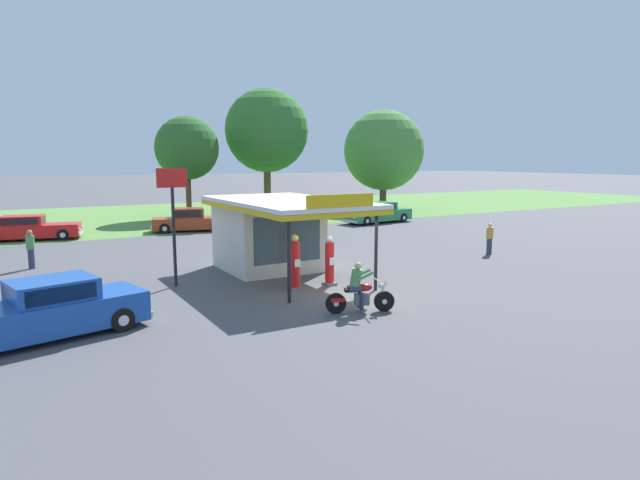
{
  "coord_description": "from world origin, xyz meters",
  "views": [
    {
      "loc": [
        -9.95,
        -15.57,
        4.69
      ],
      "look_at": [
        0.96,
        3.37,
        1.4
      ],
      "focal_mm": 30.27,
      "sensor_mm": 36.0,
      "label": 1
    }
  ],
  "objects_px": {
    "parked_car_back_row_left": "(30,229)",
    "gas_pump_nearside": "(295,265)",
    "gas_pump_offside": "(330,263)",
    "roadside_pole_sign": "(173,206)",
    "motorcycle_with_rider": "(359,292)",
    "parked_car_back_row_centre_left": "(190,221)",
    "featured_classic_sedan": "(45,312)",
    "bystander_leaning_by_kiosk": "(31,248)",
    "parked_car_back_row_far_right": "(378,213)",
    "bystander_strolling_foreground": "(490,238)",
    "parked_car_back_row_centre_right": "(293,212)"
  },
  "relations": [
    {
      "from": "featured_classic_sedan",
      "to": "bystander_leaning_by_kiosk",
      "type": "height_order",
      "value": "bystander_leaning_by_kiosk"
    },
    {
      "from": "gas_pump_offside",
      "to": "parked_car_back_row_centre_left",
      "type": "relative_size",
      "value": 0.36
    },
    {
      "from": "parked_car_back_row_centre_right",
      "to": "parked_car_back_row_left",
      "type": "bearing_deg",
      "value": -176.83
    },
    {
      "from": "gas_pump_offside",
      "to": "featured_classic_sedan",
      "type": "distance_m",
      "value": 9.73
    },
    {
      "from": "parked_car_back_row_left",
      "to": "featured_classic_sedan",
      "type": "bearing_deg",
      "value": -90.86
    },
    {
      "from": "motorcycle_with_rider",
      "to": "parked_car_back_row_left",
      "type": "bearing_deg",
      "value": 110.37
    },
    {
      "from": "parked_car_back_row_centre_left",
      "to": "parked_car_back_row_centre_right",
      "type": "xyz_separation_m",
      "value": [
        8.5,
        1.83,
        0.02
      ]
    },
    {
      "from": "featured_classic_sedan",
      "to": "parked_car_back_row_centre_right",
      "type": "distance_m",
      "value": 27.65
    },
    {
      "from": "roadside_pole_sign",
      "to": "bystander_strolling_foreground",
      "type": "bearing_deg",
      "value": -3.62
    },
    {
      "from": "gas_pump_nearside",
      "to": "parked_car_back_row_far_right",
      "type": "distance_m",
      "value": 21.43
    },
    {
      "from": "parked_car_back_row_left",
      "to": "parked_car_back_row_centre_left",
      "type": "relative_size",
      "value": 1.08
    },
    {
      "from": "parked_car_back_row_centre_right",
      "to": "bystander_strolling_foreground",
      "type": "distance_m",
      "value": 17.84
    },
    {
      "from": "featured_classic_sedan",
      "to": "parked_car_back_row_centre_right",
      "type": "xyz_separation_m",
      "value": [
        18.02,
        20.98,
        -0.0
      ]
    },
    {
      "from": "gas_pump_offside",
      "to": "bystander_leaning_by_kiosk",
      "type": "xyz_separation_m",
      "value": [
        -9.58,
        9.03,
        0.04
      ]
    },
    {
      "from": "gas_pump_nearside",
      "to": "featured_classic_sedan",
      "type": "xyz_separation_m",
      "value": [
        -8.17,
        -1.48,
        -0.21
      ]
    },
    {
      "from": "motorcycle_with_rider",
      "to": "parked_car_back_row_left",
      "type": "height_order",
      "value": "motorcycle_with_rider"
    },
    {
      "from": "parked_car_back_row_far_right",
      "to": "featured_classic_sedan",
      "type": "bearing_deg",
      "value": -143.75
    },
    {
      "from": "parked_car_back_row_far_right",
      "to": "parked_car_back_row_left",
      "type": "bearing_deg",
      "value": 172.24
    },
    {
      "from": "bystander_strolling_foreground",
      "to": "roadside_pole_sign",
      "type": "height_order",
      "value": "roadside_pole_sign"
    },
    {
      "from": "parked_car_back_row_centre_right",
      "to": "featured_classic_sedan",
      "type": "bearing_deg",
      "value": -130.66
    },
    {
      "from": "featured_classic_sedan",
      "to": "parked_car_back_row_far_right",
      "type": "height_order",
      "value": "featured_classic_sedan"
    },
    {
      "from": "gas_pump_nearside",
      "to": "gas_pump_offside",
      "type": "bearing_deg",
      "value": -0.0
    },
    {
      "from": "bystander_leaning_by_kiosk",
      "to": "roadside_pole_sign",
      "type": "relative_size",
      "value": 0.39
    },
    {
      "from": "bystander_leaning_by_kiosk",
      "to": "parked_car_back_row_far_right",
      "type": "bearing_deg",
      "value": 15.5
    },
    {
      "from": "parked_car_back_row_centre_right",
      "to": "bystander_leaning_by_kiosk",
      "type": "xyz_separation_m",
      "value": [
        -17.98,
        -10.46,
        0.19
      ]
    },
    {
      "from": "parked_car_back_row_left",
      "to": "gas_pump_offside",
      "type": "bearing_deg",
      "value": -63.3
    },
    {
      "from": "parked_car_back_row_far_right",
      "to": "roadside_pole_sign",
      "type": "height_order",
      "value": "roadside_pole_sign"
    },
    {
      "from": "gas_pump_nearside",
      "to": "motorcycle_with_rider",
      "type": "bearing_deg",
      "value": -84.58
    },
    {
      "from": "gas_pump_offside",
      "to": "roadside_pole_sign",
      "type": "relative_size",
      "value": 0.43
    },
    {
      "from": "gas_pump_offside",
      "to": "bystander_leaning_by_kiosk",
      "type": "bearing_deg",
      "value": 136.68
    },
    {
      "from": "bystander_leaning_by_kiosk",
      "to": "parked_car_back_row_left",
      "type": "bearing_deg",
      "value": 88.4
    },
    {
      "from": "gas_pump_nearside",
      "to": "parked_car_back_row_centre_left",
      "type": "height_order",
      "value": "gas_pump_nearside"
    },
    {
      "from": "parked_car_back_row_far_right",
      "to": "parked_car_back_row_left",
      "type": "relative_size",
      "value": 1.01
    },
    {
      "from": "parked_car_back_row_left",
      "to": "gas_pump_nearside",
      "type": "bearing_deg",
      "value": -66.98
    },
    {
      "from": "motorcycle_with_rider",
      "to": "featured_classic_sedan",
      "type": "height_order",
      "value": "motorcycle_with_rider"
    },
    {
      "from": "parked_car_back_row_far_right",
      "to": "roadside_pole_sign",
      "type": "bearing_deg",
      "value": -145.53
    },
    {
      "from": "parked_car_back_row_left",
      "to": "bystander_leaning_by_kiosk",
      "type": "height_order",
      "value": "bystander_leaning_by_kiosk"
    },
    {
      "from": "bystander_strolling_foreground",
      "to": "parked_car_back_row_far_right",
      "type": "bearing_deg",
      "value": 77.14
    },
    {
      "from": "featured_classic_sedan",
      "to": "roadside_pole_sign",
      "type": "bearing_deg",
      "value": 42.69
    },
    {
      "from": "parked_car_back_row_centre_right",
      "to": "bystander_strolling_foreground",
      "type": "xyz_separation_m",
      "value": [
        1.91,
        -17.74,
        0.1
      ]
    },
    {
      "from": "gas_pump_offside",
      "to": "motorcycle_with_rider",
      "type": "xyz_separation_m",
      "value": [
        -1.1,
        -3.6,
        -0.21
      ]
    },
    {
      "from": "gas_pump_offside",
      "to": "parked_car_back_row_far_right",
      "type": "height_order",
      "value": "gas_pump_offside"
    },
    {
      "from": "bystander_strolling_foreground",
      "to": "bystander_leaning_by_kiosk",
      "type": "height_order",
      "value": "bystander_leaning_by_kiosk"
    },
    {
      "from": "gas_pump_offside",
      "to": "roadside_pole_sign",
      "type": "xyz_separation_m",
      "value": [
        -5.05,
        2.73,
        2.15
      ]
    },
    {
      "from": "gas_pump_nearside",
      "to": "roadside_pole_sign",
      "type": "relative_size",
      "value": 0.46
    },
    {
      "from": "gas_pump_offside",
      "to": "roadside_pole_sign",
      "type": "distance_m",
      "value": 6.13
    },
    {
      "from": "parked_car_back_row_far_right",
      "to": "parked_car_back_row_left",
      "type": "distance_m",
      "value": 22.96
    },
    {
      "from": "parked_car_back_row_centre_right",
      "to": "parked_car_back_row_far_right",
      "type": "bearing_deg",
      "value": -39.04
    },
    {
      "from": "motorcycle_with_rider",
      "to": "parked_car_back_row_centre_left",
      "type": "relative_size",
      "value": 0.4
    },
    {
      "from": "motorcycle_with_rider",
      "to": "bystander_leaning_by_kiosk",
      "type": "height_order",
      "value": "bystander_leaning_by_kiosk"
    }
  ]
}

